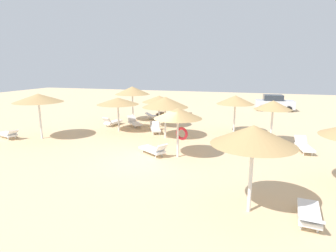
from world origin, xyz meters
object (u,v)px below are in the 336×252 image
(lounger_3, at_px, (134,122))
(bench_1, at_px, (160,114))
(parasol_0, at_px, (253,135))
(lounger_5, at_px, (304,146))
(lounger_4, at_px, (155,128))
(bench_0, at_px, (184,114))
(parasol_3, at_px, (159,99))
(lounger_2, at_px, (112,122))
(parasol_8, at_px, (235,100))
(lounger_6, at_px, (155,116))
(parasol_5, at_px, (273,105))
(parked_car, at_px, (274,103))
(lounger_1, at_px, (8,134))
(parasol_6, at_px, (132,91))
(parasol_2, at_px, (118,101))
(lounger_7, at_px, (154,149))
(parasol_4, at_px, (165,102))
(parasol_7, at_px, (178,114))
(parasol_1, at_px, (38,98))
(lounger_0, at_px, (309,214))

(lounger_3, height_order, bench_1, lounger_3)
(parasol_0, distance_m, lounger_5, 8.73)
(lounger_4, bearing_deg, bench_0, 84.81)
(parasol_3, height_order, lounger_2, parasol_3)
(parasol_8, height_order, lounger_6, parasol_8)
(parasol_5, xyz_separation_m, lounger_5, (1.75, -0.96, -2.15))
(parasol_0, xyz_separation_m, lounger_4, (-6.86, 9.85, -2.33))
(lounger_4, bearing_deg, parked_car, 56.44)
(parasol_3, bearing_deg, lounger_1, -142.77)
(parasol_6, distance_m, lounger_3, 3.37)
(parasol_3, bearing_deg, parasol_2, -135.54)
(lounger_7, bearing_deg, parasol_4, 97.84)
(parasol_5, xyz_separation_m, lounger_1, (-16.81, -3.65, -2.15))
(parasol_3, xyz_separation_m, lounger_2, (-3.82, -0.71, -1.92))
(parasol_6, distance_m, parasol_7, 10.76)
(lounger_4, relative_size, lounger_6, 1.00)
(parasol_1, relative_size, lounger_6, 1.59)
(lounger_3, height_order, lounger_4, lounger_3)
(parasol_5, relative_size, parasol_7, 1.03)
(parasol_0, height_order, parasol_3, parasol_0)
(lounger_6, bearing_deg, parasol_8, -25.96)
(parasol_1, height_order, lounger_7, parasol_1)
(parasol_6, xyz_separation_m, lounger_5, (13.09, -5.50, -2.38))
(parasol_0, distance_m, parasol_6, 16.87)
(lounger_3, relative_size, lounger_7, 0.94)
(parasol_5, bearing_deg, parasol_3, 161.12)
(parasol_6, bearing_deg, parasol_3, -29.32)
(lounger_5, relative_size, parked_car, 0.47)
(parasol_6, xyz_separation_m, lounger_4, (3.38, -3.56, -2.38))
(parasol_2, height_order, parasol_5, parasol_5)
(lounger_3, distance_m, parked_car, 16.58)
(parasol_2, xyz_separation_m, parasol_7, (5.80, -4.54, 0.09))
(parasol_3, height_order, lounger_7, parasol_3)
(parasol_7, bearing_deg, parasol_2, 141.93)
(lounger_7, xyz_separation_m, bench_1, (-3.24, 10.78, 0.02))
(parasol_4, bearing_deg, parasol_7, -63.05)
(parasol_8, distance_m, lounger_6, 8.38)
(lounger_5, bearing_deg, parasol_1, -173.07)
(parasol_4, xyz_separation_m, lounger_2, (-5.37, 2.51, -2.13))
(lounger_0, distance_m, lounger_1, 18.33)
(parasol_4, height_order, lounger_7, parasol_4)
(parasol_2, height_order, lounger_1, parasol_2)
(lounger_0, distance_m, lounger_7, 8.50)
(lounger_0, distance_m, lounger_4, 13.26)
(parasol_1, bearing_deg, parasol_4, 17.95)
(parasol_5, bearing_deg, lounger_1, -167.76)
(lounger_1, xyz_separation_m, lounger_2, (4.70, 5.77, 0.01))
(parasol_6, bearing_deg, bench_1, 48.25)
(parasol_4, xyz_separation_m, parked_car, (7.77, 14.92, -1.63))
(parasol_4, distance_m, lounger_3, 4.96)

